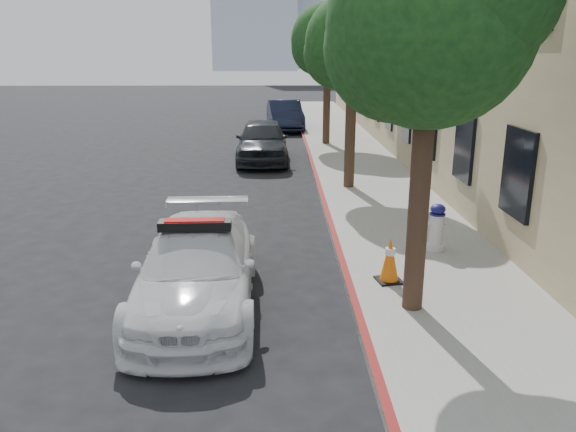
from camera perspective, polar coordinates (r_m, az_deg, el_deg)
The scene contains 12 objects.
ground at distance 10.56m, azimuth -5.70°, elevation -5.34°, with size 120.00×120.00×0.00m, color black.
sidewalk at distance 20.33m, azimuth 6.77°, elevation 5.40°, with size 3.20×50.00×0.15m, color gray.
curb_strip at distance 20.18m, azimuth 2.41°, elevation 5.42°, with size 0.12×50.00×0.15m, color maroon.
building at distance 26.17m, azimuth 18.50°, elevation 17.97°, with size 8.00×36.00×10.00m, color tan.
tree_near at distance 8.05m, azimuth 14.58°, elevation 18.60°, with size 2.92×2.82×5.62m.
tree_mid at distance 15.91m, azimuth 6.74°, elevation 17.20°, with size 2.77×2.64×5.43m.
tree_far at distance 23.86m, azimuth 4.15°, elevation 17.48°, with size 3.10×3.00×5.81m.
police_car at distance 8.88m, azimuth -9.21°, elevation -5.24°, with size 1.96×4.52×1.45m.
parked_car_mid at distance 20.66m, azimuth -2.63°, elevation 7.65°, with size 1.83×4.56×1.55m, color black.
parked_car_far at distance 29.39m, azimuth -0.35°, elevation 10.21°, with size 1.60×4.60×1.52m, color black.
fire_hydrant at distance 11.29m, azimuth 14.86°, elevation -1.14°, with size 0.39×0.36×0.93m.
traffic_cone at distance 9.59m, azimuth 10.30°, elevation -4.39°, with size 0.48×0.48×0.78m.
Camera 1 is at (0.88, -9.78, 3.88)m, focal length 35.00 mm.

